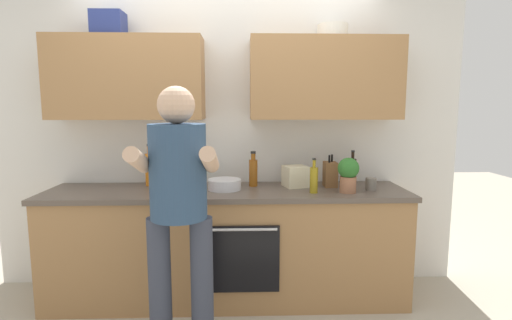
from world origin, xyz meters
name	(u,v)px	position (x,y,z in m)	size (l,w,h in m)	color
ground_plane	(228,297)	(0.00, 0.00, 0.00)	(12.00, 12.00, 0.00)	#B2A893
back_wall_unit	(227,113)	(0.00, 0.27, 1.50)	(4.00, 0.38, 2.50)	silver
counter	(228,244)	(0.00, 0.00, 0.45)	(2.84, 0.67, 0.90)	#A37547
person_standing	(179,201)	(-0.26, -0.73, 0.99)	(0.49, 0.45, 1.67)	#383D4C
bottle_syrup	(253,172)	(0.21, 0.14, 1.02)	(0.07, 0.07, 0.29)	#8C4C14
bottle_hotsauce	(176,178)	(-0.38, -0.11, 1.01)	(0.07, 0.07, 0.28)	red
bottle_soy	(352,171)	(1.03, 0.14, 1.02)	(0.06, 0.06, 0.29)	black
bottle_soda	(190,173)	(-0.32, 0.19, 1.01)	(0.06, 0.06, 0.24)	#198C33
bottle_juice	(149,169)	(-0.65, 0.19, 1.04)	(0.07, 0.07, 0.35)	orange
bottle_oil	(314,179)	(0.66, -0.13, 1.01)	(0.06, 0.06, 0.27)	olive
cup_stoneware	(371,184)	(1.13, -0.04, 0.95)	(0.08, 0.08, 0.10)	slate
mixing_bowl	(224,184)	(-0.02, 0.01, 0.94)	(0.26, 0.26, 0.08)	silver
knife_block	(330,174)	(0.84, 0.10, 1.00)	(0.10, 0.14, 0.26)	brown
potted_herb	(348,173)	(0.93, -0.13, 1.05)	(0.16, 0.16, 0.27)	#9E6647
grocery_bag_rice	(295,176)	(0.56, 0.11, 0.99)	(0.18, 0.18, 0.17)	beige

